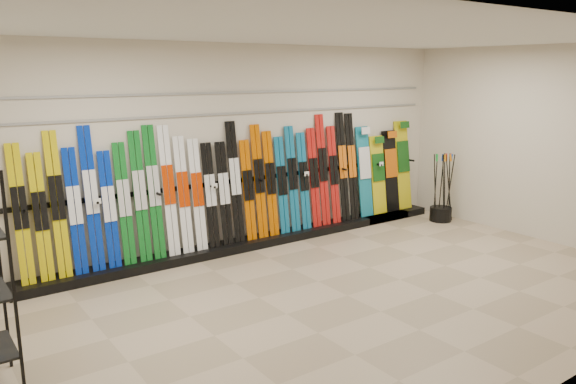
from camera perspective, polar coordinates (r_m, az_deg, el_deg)
floor at (r=6.80m, az=6.06°, el=-10.41°), size 8.00×8.00×0.00m
back_wall at (r=8.38m, az=-5.15°, el=4.57°), size 8.00×0.00×8.00m
right_wall at (r=9.50m, az=24.70°, el=4.41°), size 0.00×5.00×5.00m
ceiling at (r=6.29m, az=6.69°, el=15.72°), size 8.00×8.00×0.00m
ski_rack_base at (r=8.62m, az=-2.93°, el=-4.99°), size 8.00×0.40×0.12m
skis at (r=8.12m, az=-7.24°, el=0.31°), size 5.37×0.27×1.83m
snowboards at (r=10.17m, az=9.84°, el=2.18°), size 1.26×0.25×1.60m
pole_bin at (r=10.30m, az=15.23°, el=-2.17°), size 0.38×0.38×0.25m
ski_poles at (r=10.18m, az=15.51°, el=0.45°), size 0.33×0.26×1.18m
slatwall_rail_0 at (r=8.31m, az=-5.15°, el=7.98°), size 7.60×0.02×0.03m
slatwall_rail_1 at (r=8.29m, az=-5.19°, el=10.04°), size 7.60×0.02×0.03m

